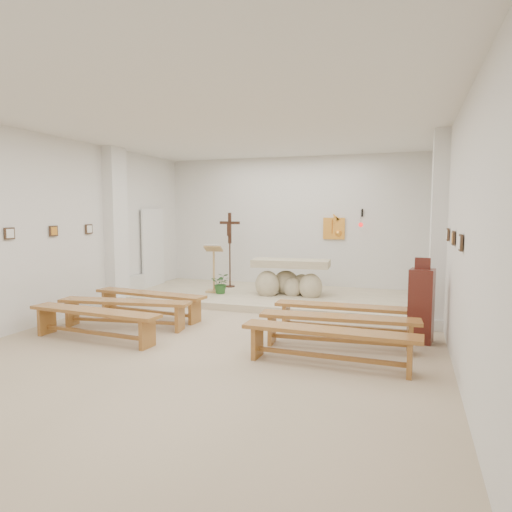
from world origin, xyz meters
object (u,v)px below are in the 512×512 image
(altar, at_px, (290,280))
(bench_right_front, at_px, (346,313))
(bench_left_second, at_px, (125,307))
(donation_pedestal, at_px, (421,305))
(bench_right_third, at_px, (329,339))
(bench_left_third, at_px, (94,317))
(lectern, at_px, (214,268))
(bench_left_front, at_px, (150,299))
(bench_right_second, at_px, (338,324))
(crucifix_stand, at_px, (230,244))

(altar, height_order, bench_right_front, altar)
(bench_right_front, relative_size, bench_left_second, 0.99)
(donation_pedestal, bearing_deg, bench_right_third, -117.69)
(bench_right_front, relative_size, bench_left_third, 0.99)
(lectern, height_order, bench_left_front, lectern)
(altar, relative_size, bench_left_front, 0.74)
(bench_right_front, height_order, bench_left_third, same)
(lectern, height_order, bench_left_second, lectern)
(bench_right_front, xyz_separation_m, bench_left_second, (-3.81, -0.83, 0.00))
(lectern, bearing_deg, bench_left_second, -107.25)
(bench_left_second, bearing_deg, bench_right_second, -7.91)
(donation_pedestal, xyz_separation_m, bench_left_second, (-5.01, -0.76, -0.22))
(bench_left_second, relative_size, bench_right_third, 1.01)
(bench_left_front, height_order, bench_right_front, same)
(bench_left_third, bearing_deg, lectern, 89.12)
(donation_pedestal, distance_m, bench_left_second, 5.07)
(bench_right_second, bearing_deg, bench_left_front, 163.79)
(crucifix_stand, xyz_separation_m, bench_left_second, (-0.45, -3.93, -0.87))
(crucifix_stand, distance_m, bench_left_second, 4.05)
(lectern, xyz_separation_m, bench_right_front, (3.45, -2.27, -0.34))
(lectern, relative_size, bench_right_third, 0.48)
(altar, height_order, lectern, lectern)
(bench_left_third, relative_size, bench_right_third, 1.00)
(altar, xyz_separation_m, bench_left_third, (-2.19, -4.15, -0.12))
(bench_right_second, distance_m, bench_left_third, 3.90)
(bench_left_front, relative_size, bench_right_second, 1.00)
(bench_left_third, bearing_deg, bench_left_second, 94.39)
(crucifix_stand, relative_size, bench_right_third, 0.79)
(crucifix_stand, relative_size, bench_right_second, 0.78)
(bench_right_second, bearing_deg, bench_right_third, -93.87)
(bench_left_second, xyz_separation_m, bench_left_third, (0.00, -0.83, 0.00))
(bench_left_front, xyz_separation_m, bench_right_front, (3.81, 0.00, 0.00))
(donation_pedestal, relative_size, bench_left_third, 0.56)
(donation_pedestal, height_order, bench_right_second, donation_pedestal)
(bench_right_second, height_order, bench_right_third, same)
(bench_left_second, distance_m, bench_right_third, 3.90)
(bench_left_front, bearing_deg, crucifix_stand, 88.04)
(bench_left_front, distance_m, bench_left_second, 0.83)
(bench_right_front, height_order, bench_right_third, same)
(bench_left_front, height_order, bench_left_second, same)
(bench_right_second, bearing_deg, crucifix_stand, 126.69)
(lectern, xyz_separation_m, bench_left_second, (-0.36, -3.10, -0.34))
(bench_left_front, relative_size, bench_right_third, 1.01)
(lectern, xyz_separation_m, bench_right_third, (3.45, -3.94, -0.34))
(altar, relative_size, bench_right_third, 0.75)
(crucifix_stand, bearing_deg, bench_left_third, -85.25)
(altar, relative_size, crucifix_stand, 0.95)
(lectern, xyz_separation_m, donation_pedestal, (4.64, -2.34, -0.12))
(donation_pedestal, bearing_deg, bench_right_second, -138.30)
(bench_right_second, height_order, bench_left_third, same)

